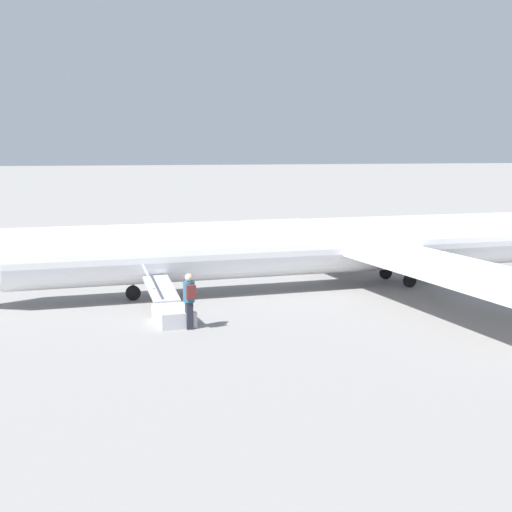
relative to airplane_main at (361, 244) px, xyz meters
name	(u,v)px	position (x,y,z in m)	size (l,w,h in m)	color
ground_plane	(341,287)	(0.87, -0.04, -1.73)	(600.00, 600.00, 0.00)	gray
airplane_main	(361,244)	(0.00, 0.00, 0.00)	(31.46, 24.25, 5.82)	white
boarding_stairs	(171,310)	(8.84, 3.30, -1.38)	(1.17, 4.05, 1.53)	#B2B2B7
passenger	(189,297)	(8.58, 4.61, -0.73)	(0.36, 0.55, 1.74)	#23232D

